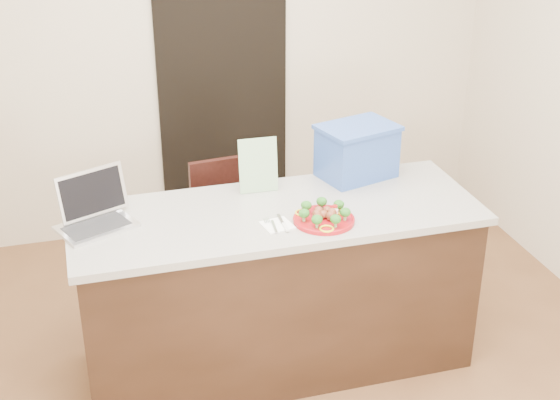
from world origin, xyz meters
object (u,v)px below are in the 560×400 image
object	(u,v)px
napkin	(277,225)
laptop	(94,210)
island	(277,288)
chair	(227,225)
yogurt_bottle	(335,214)
plate	(324,219)
blue_box	(357,151)

from	to	relation	value
napkin	laptop	world-z (taller)	laptop
island	chair	world-z (taller)	island
napkin	chair	world-z (taller)	napkin
napkin	yogurt_bottle	size ratio (longest dim) A/B	1.86
island	yogurt_bottle	world-z (taller)	yogurt_bottle
yogurt_bottle	chair	xyz separation A→B (m)	(-0.36, 0.86, -0.44)
plate	yogurt_bottle	distance (m)	0.06
plate	laptop	xyz separation A→B (m)	(-1.07, 0.29, 0.06)
island	laptop	distance (m)	1.03
laptop	blue_box	distance (m)	1.43
blue_box	laptop	bearing A→B (deg)	171.57
island	yogurt_bottle	bearing A→B (deg)	-34.47
laptop	yogurt_bottle	bearing A→B (deg)	-37.28
island	blue_box	world-z (taller)	blue_box
island	blue_box	xyz separation A→B (m)	(0.54, 0.29, 0.61)
yogurt_bottle	laptop	xyz separation A→B (m)	(-1.13, 0.28, 0.04)
plate	chair	bearing A→B (deg)	109.35
plate	yogurt_bottle	xyz separation A→B (m)	(0.06, 0.01, 0.02)
plate	laptop	bearing A→B (deg)	164.76
yogurt_bottle	chair	bearing A→B (deg)	112.99
napkin	yogurt_bottle	bearing A→B (deg)	-2.13
laptop	chair	size ratio (longest dim) A/B	0.46
chair	plate	bearing A→B (deg)	-76.58
napkin	blue_box	distance (m)	0.75
plate	laptop	distance (m)	1.11
napkin	yogurt_bottle	xyz separation A→B (m)	(0.29, -0.01, 0.03)
blue_box	chair	distance (m)	0.94
island	chair	size ratio (longest dim) A/B	2.29
blue_box	chair	world-z (taller)	blue_box
napkin	plate	bearing A→B (deg)	-5.27
island	blue_box	size ratio (longest dim) A/B	4.41
blue_box	chair	xyz separation A→B (m)	(-0.65, 0.40, -0.56)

